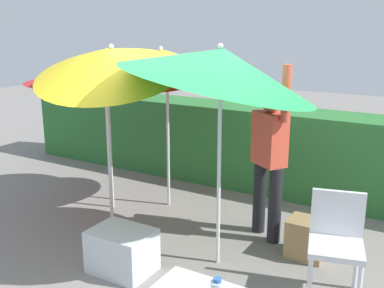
{
  "coord_description": "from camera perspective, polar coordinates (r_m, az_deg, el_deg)",
  "views": [
    {
      "loc": [
        2.2,
        -3.46,
        2.26
      ],
      "look_at": [
        0.0,
        0.3,
        1.1
      ],
      "focal_mm": 42.7,
      "sensor_mm": 36.0,
      "label": 1
    }
  ],
  "objects": [
    {
      "name": "umbrella_yellow",
      "position": [
        4.74,
        -10.43,
        10.07
      ],
      "size": [
        1.6,
        1.56,
        2.29
      ],
      "color": "silver",
      "rests_on": "ground_plane"
    },
    {
      "name": "hedge_row",
      "position": [
        6.41,
        9.14,
        -0.6
      ],
      "size": [
        8.0,
        0.7,
        1.14
      ],
      "primitive_type": "cube",
      "color": "#2D7033",
      "rests_on": "ground_plane"
    },
    {
      "name": "crate_cardboard",
      "position": [
        4.76,
        14.12,
        -11.34
      ],
      "size": [
        0.36,
        0.32,
        0.39
      ],
      "primitive_type": "cube",
      "color": "#9E7A4C",
      "rests_on": "ground_plane"
    },
    {
      "name": "ground_plane",
      "position": [
        4.68,
        -1.91,
        -13.96
      ],
      "size": [
        24.0,
        24.0,
        0.0
      ],
      "primitive_type": "plane",
      "color": "gray"
    },
    {
      "name": "umbrella_orange",
      "position": [
        5.52,
        -10.67,
        9.01
      ],
      "size": [
        1.88,
        1.88,
        1.94
      ],
      "color": "silver",
      "rests_on": "ground_plane"
    },
    {
      "name": "person_vendor",
      "position": [
        4.83,
        9.61,
        -1.24
      ],
      "size": [
        0.51,
        0.38,
        1.88
      ],
      "color": "black",
      "rests_on": "ground_plane"
    },
    {
      "name": "umbrella_rainbow",
      "position": [
        4.06,
        3.57,
        9.63
      ],
      "size": [
        1.85,
        1.81,
        2.3
      ],
      "color": "silver",
      "rests_on": "ground_plane"
    },
    {
      "name": "cooler_box",
      "position": [
        4.41,
        -8.73,
        -13.04
      ],
      "size": [
        0.57,
        0.43,
        0.41
      ],
      "primitive_type": "cube",
      "color": "silver",
      "rests_on": "ground_plane"
    },
    {
      "name": "umbrella_navy",
      "position": [
        5.5,
        -3.52,
        10.28
      ],
      "size": [
        1.56,
        1.51,
        2.22
      ],
      "color": "silver",
      "rests_on": "ground_plane"
    },
    {
      "name": "chair_plastic",
      "position": [
        4.08,
        17.57,
        -11.22
      ],
      "size": [
        0.54,
        0.54,
        0.89
      ],
      "color": "silver",
      "rests_on": "ground_plane"
    }
  ]
}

